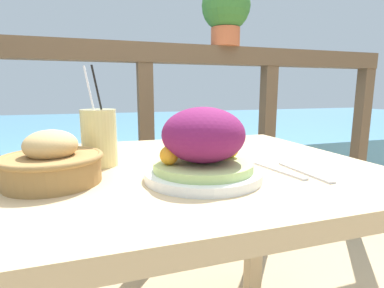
{
  "coord_description": "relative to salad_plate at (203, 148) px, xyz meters",
  "views": [
    {
      "loc": [
        -0.24,
        -0.74,
        0.93
      ],
      "look_at": [
        -0.01,
        -0.05,
        0.8
      ],
      "focal_mm": 28.0,
      "sensor_mm": 36.0,
      "label": 1
    }
  ],
  "objects": [
    {
      "name": "sea_backdrop",
      "position": [
        0.02,
        3.37,
        -0.56
      ],
      "size": [
        12.0,
        4.0,
        0.5
      ],
      "color": "teal",
      "rests_on": "ground_plane"
    },
    {
      "name": "fork",
      "position": [
        0.19,
        0.01,
        -0.07
      ],
      "size": [
        0.04,
        0.18,
        0.0
      ],
      "color": "silver",
      "rests_on": "patio_table"
    },
    {
      "name": "orange_near_basket",
      "position": [
        -0.33,
        0.37,
        -0.03
      ],
      "size": [
        0.07,
        0.07,
        0.07
      ],
      "color": "orange",
      "rests_on": "patio_table"
    },
    {
      "name": "knife",
      "position": [
        0.24,
        -0.03,
        -0.07
      ],
      "size": [
        0.02,
        0.18,
        0.0
      ],
      "color": "silver",
      "rests_on": "patio_table"
    },
    {
      "name": "patio_table",
      "position": [
        0.02,
        0.15,
        -0.18
      ],
      "size": [
        0.93,
        0.81,
        0.74
      ],
      "color": "tan",
      "rests_on": "ground_plane"
    },
    {
      "name": "bread_basket",
      "position": [
        -0.31,
        0.06,
        -0.02
      ],
      "size": [
        0.2,
        0.2,
        0.11
      ],
      "color": "olive",
      "rests_on": "patio_table"
    },
    {
      "name": "salad_plate",
      "position": [
        0.0,
        0.0,
        0.0
      ],
      "size": [
        0.26,
        0.26,
        0.16
      ],
      "color": "white",
      "rests_on": "patio_table"
    },
    {
      "name": "railing_fence",
      "position": [
        0.02,
        0.87,
        -0.02
      ],
      "size": [
        2.8,
        0.08,
        1.15
      ],
      "color": "brown",
      "rests_on": "ground_plane"
    },
    {
      "name": "potted_plant",
      "position": [
        0.43,
        0.87,
        0.52
      ],
      "size": [
        0.24,
        0.24,
        0.32
      ],
      "color": "#B75B38",
      "rests_on": "railing_fence"
    },
    {
      "name": "drink_glass",
      "position": [
        -0.21,
        0.19,
        0.0
      ],
      "size": [
        0.09,
        0.09,
        0.25
      ],
      "color": "#DBCC7F",
      "rests_on": "patio_table"
    }
  ]
}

